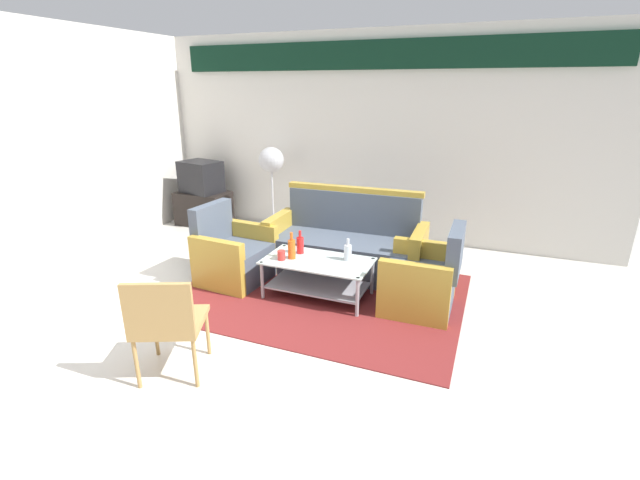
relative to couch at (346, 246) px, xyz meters
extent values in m
plane|color=beige|center=(-0.11, -1.59, -0.32)|extent=(14.00, 14.00, 0.00)
cube|color=silver|center=(-0.11, 1.47, 1.08)|extent=(6.52, 0.12, 2.80)
cube|color=black|center=(-0.11, 1.38, 2.15)|extent=(5.76, 0.08, 0.36)
cube|color=maroon|center=(-0.05, -0.68, -0.31)|extent=(2.91, 2.16, 0.01)
cube|color=#4C5666|center=(0.00, -0.05, -0.10)|extent=(1.62, 0.74, 0.42)
cube|color=#4C5666|center=(-0.01, 0.27, 0.35)|extent=(1.60, 0.18, 0.48)
cube|color=#B79333|center=(0.84, -0.03, 0.00)|extent=(0.14, 0.70, 0.62)
cube|color=#B79333|center=(-0.84, -0.07, 0.00)|extent=(0.14, 0.70, 0.62)
cube|color=#B79333|center=(-0.01, 0.27, 0.62)|extent=(1.64, 0.14, 0.06)
cube|color=#4C5666|center=(-1.06, -0.70, -0.11)|extent=(0.70, 0.65, 0.40)
cube|color=#4C5666|center=(-1.37, -0.68, 0.32)|extent=(0.16, 0.61, 0.45)
cube|color=#B79333|center=(-1.03, -0.37, -0.02)|extent=(0.67, 0.15, 0.58)
cube|color=#B79333|center=(-1.08, -1.03, -0.02)|extent=(0.67, 0.15, 0.58)
cube|color=#4C5666|center=(0.95, -0.58, -0.11)|extent=(0.67, 0.61, 0.40)
cube|color=#4C5666|center=(1.26, -0.57, 0.32)|extent=(0.13, 0.60, 0.45)
cube|color=#B79333|center=(0.95, -0.91, -0.02)|extent=(0.66, 0.11, 0.58)
cube|color=#B79333|center=(0.94, -0.25, -0.02)|extent=(0.66, 0.11, 0.58)
cube|color=silver|center=(-0.06, -0.74, 0.09)|extent=(1.10, 0.60, 0.02)
cube|color=#9E9EA5|center=(-0.06, -0.74, -0.19)|extent=(1.00, 0.52, 0.02)
cylinder|color=#9E9EA5|center=(-0.57, -0.48, -0.11)|extent=(0.04, 0.04, 0.40)
cylinder|color=#9E9EA5|center=(0.45, -0.48, -0.11)|extent=(0.04, 0.04, 0.40)
cylinder|color=#9E9EA5|center=(-0.57, -1.00, -0.11)|extent=(0.04, 0.04, 0.40)
cylinder|color=#9E9EA5|center=(0.45, -1.00, -0.11)|extent=(0.04, 0.04, 0.40)
cylinder|color=silver|center=(0.22, -0.62, 0.18)|extent=(0.08, 0.08, 0.16)
cylinder|color=silver|center=(0.22, -0.62, 0.29)|extent=(0.03, 0.03, 0.07)
cylinder|color=red|center=(-0.31, -0.62, 0.18)|extent=(0.08, 0.08, 0.17)
cylinder|color=red|center=(-0.31, -0.62, 0.31)|extent=(0.03, 0.03, 0.07)
cylinder|color=#D85919|center=(-0.33, -0.79, 0.19)|extent=(0.08, 0.08, 0.20)
cylinder|color=#D85919|center=(-0.33, -0.79, 0.33)|extent=(0.03, 0.03, 0.08)
cylinder|color=red|center=(-0.41, -0.87, 0.14)|extent=(0.08, 0.08, 0.10)
cube|color=black|center=(-2.70, 0.96, -0.06)|extent=(0.80, 0.50, 0.52)
cube|color=black|center=(-2.70, 0.96, 0.44)|extent=(0.68, 0.56, 0.48)
cube|color=black|center=(-2.65, 1.18, 0.44)|extent=(0.50, 0.12, 0.36)
cylinder|color=#2D2D33|center=(-1.49, 1.01, -0.30)|extent=(0.32, 0.32, 0.03)
cylinder|color=#B2B2B7|center=(-1.49, 1.01, 0.19)|extent=(0.03, 0.03, 0.95)
sphere|color=#B2B2B7|center=(-1.49, 1.01, 0.77)|extent=(0.36, 0.36, 0.36)
cube|color=#AD844C|center=(-0.60, -2.32, 0.10)|extent=(0.63, 0.63, 0.04)
cube|color=#AD844C|center=(-0.52, -2.52, 0.32)|extent=(0.46, 0.23, 0.40)
cylinder|color=#AD844C|center=(-0.88, -2.21, -0.11)|extent=(0.03, 0.03, 0.42)
cylinder|color=#AD844C|center=(-0.49, -2.04, -0.11)|extent=(0.03, 0.03, 0.42)
cylinder|color=#AD844C|center=(-0.71, -2.59, -0.11)|extent=(0.03, 0.03, 0.42)
cylinder|color=#AD844C|center=(-0.33, -2.42, -0.11)|extent=(0.03, 0.03, 0.42)
camera|label=1|loc=(1.52, -4.59, 1.78)|focal=24.69mm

